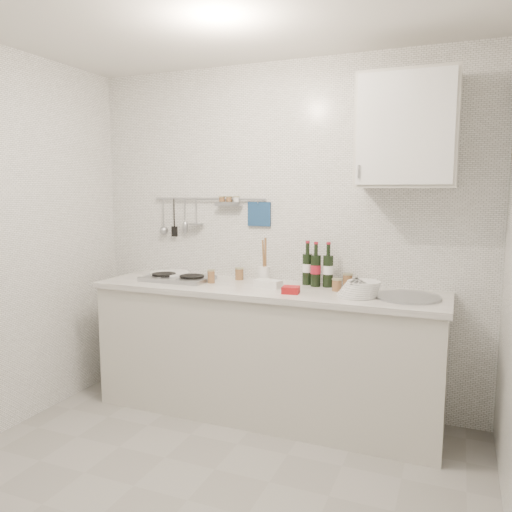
% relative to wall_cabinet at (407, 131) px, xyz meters
% --- Properties ---
extents(floor, '(3.00, 3.00, 0.00)m').
position_rel_wall_cabinet_xyz_m(floor, '(-0.90, -1.22, -1.95)').
color(floor, gray).
rests_on(floor, ground).
extents(back_wall, '(3.00, 0.02, 2.50)m').
position_rel_wall_cabinet_xyz_m(back_wall, '(-0.90, 0.18, -0.70)').
color(back_wall, silver).
rests_on(back_wall, floor).
extents(counter, '(2.44, 0.64, 0.96)m').
position_rel_wall_cabinet_xyz_m(counter, '(-0.89, -0.12, -1.52)').
color(counter, beige).
rests_on(counter, floor).
extents(wall_rail, '(0.98, 0.09, 0.34)m').
position_rel_wall_cabinet_xyz_m(wall_rail, '(-1.50, 0.15, -0.52)').
color(wall_rail, '#93969B').
rests_on(wall_rail, back_wall).
extents(wall_cabinet, '(0.60, 0.38, 0.70)m').
position_rel_wall_cabinet_xyz_m(wall_cabinet, '(0.00, 0.00, 0.00)').
color(wall_cabinet, beige).
rests_on(wall_cabinet, back_wall).
extents(plate_stack_hob, '(0.32, 0.31, 0.04)m').
position_rel_wall_cabinet_xyz_m(plate_stack_hob, '(-1.73, -0.05, -1.01)').
color(plate_stack_hob, '#4953A6').
rests_on(plate_stack_hob, counter).
extents(plate_stack_sink, '(0.27, 0.26, 0.10)m').
position_rel_wall_cabinet_xyz_m(plate_stack_sink, '(-0.23, -0.18, -0.98)').
color(plate_stack_sink, white).
rests_on(plate_stack_sink, counter).
extents(wine_bottles, '(0.23, 0.12, 0.31)m').
position_rel_wall_cabinet_xyz_m(wine_bottles, '(-0.58, 0.06, -0.87)').
color(wine_bottles, black).
rests_on(wine_bottles, counter).
extents(butter_dish, '(0.20, 0.12, 0.05)m').
position_rel_wall_cabinet_xyz_m(butter_dish, '(-0.87, -0.13, -1.00)').
color(butter_dish, white).
rests_on(butter_dish, counter).
extents(strawberry_punnet, '(0.12, 0.12, 0.04)m').
position_rel_wall_cabinet_xyz_m(strawberry_punnet, '(-0.67, -0.25, -1.01)').
color(strawberry_punnet, '#AB1313').
rests_on(strawberry_punnet, counter).
extents(utensil_crock, '(0.08, 0.08, 0.33)m').
position_rel_wall_cabinet_xyz_m(utensil_crock, '(-0.96, 0.02, -0.95)').
color(utensil_crock, white).
rests_on(utensil_crock, counter).
extents(jar_a, '(0.07, 0.07, 0.09)m').
position_rel_wall_cabinet_xyz_m(jar_a, '(-1.18, 0.08, -0.98)').
color(jar_a, brown).
rests_on(jar_a, counter).
extents(jar_b, '(0.07, 0.07, 0.09)m').
position_rel_wall_cabinet_xyz_m(jar_b, '(-0.37, 0.10, -0.98)').
color(jar_b, brown).
rests_on(jar_b, counter).
extents(jar_c, '(0.07, 0.07, 0.08)m').
position_rel_wall_cabinet_xyz_m(jar_c, '(-0.41, -0.07, -0.99)').
color(jar_c, brown).
rests_on(jar_c, counter).
extents(jar_d, '(0.06, 0.06, 0.10)m').
position_rel_wall_cabinet_xyz_m(jar_d, '(-1.32, -0.13, -0.98)').
color(jar_d, brown).
rests_on(jar_d, counter).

